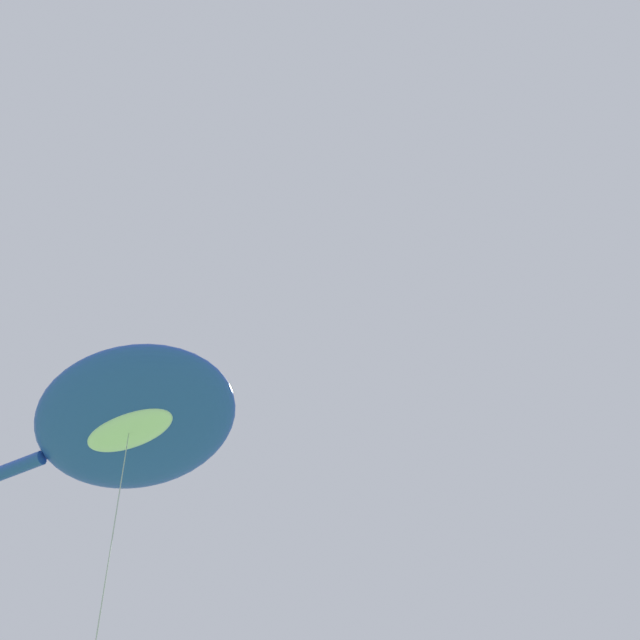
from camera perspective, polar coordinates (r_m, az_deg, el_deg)
name	(u,v)px	position (r m, az deg, el deg)	size (l,w,h in m)	color
big_show_kite	(123,424)	(20.58, -15.67, -8.15)	(7.77, 16.33, 18.54)	blue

